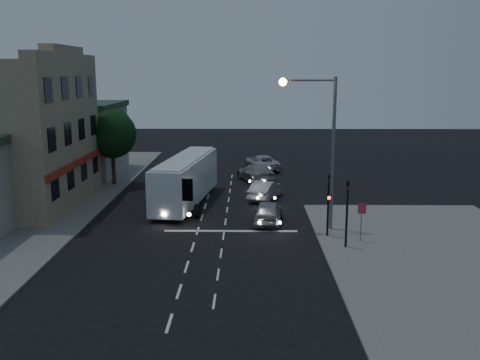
{
  "coord_description": "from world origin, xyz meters",
  "views": [
    {
      "loc": [
        2.94,
        -28.81,
        9.43
      ],
      "look_at": [
        2.49,
        6.58,
        2.2
      ],
      "focal_mm": 40.0,
      "sensor_mm": 36.0,
      "label": 1
    }
  ],
  "objects_px": {
    "car_sedan_b": "(257,173)",
    "car_sedan_c": "(262,162)",
    "car_suv": "(268,212)",
    "traffic_signal_side": "(347,205)",
    "traffic_signal_main": "(328,197)",
    "tour_bus": "(186,178)",
    "streetlight": "(322,136)",
    "street_tree": "(112,132)",
    "regulatory_sign": "(362,216)",
    "car_sedan_a": "(265,190)"
  },
  "relations": [
    {
      "from": "car_suv",
      "to": "traffic_signal_side",
      "type": "relative_size",
      "value": 1.02
    },
    {
      "from": "car_sedan_a",
      "to": "traffic_signal_side",
      "type": "height_order",
      "value": "traffic_signal_side"
    },
    {
      "from": "car_suv",
      "to": "car_sedan_c",
      "type": "bearing_deg",
      "value": -83.15
    },
    {
      "from": "car_sedan_a",
      "to": "car_sedan_c",
      "type": "relative_size",
      "value": 0.81
    },
    {
      "from": "tour_bus",
      "to": "street_tree",
      "type": "xyz_separation_m",
      "value": [
        -6.78,
        6.22,
        2.65
      ]
    },
    {
      "from": "car_suv",
      "to": "traffic_signal_main",
      "type": "xyz_separation_m",
      "value": [
        3.29,
        -3.02,
        1.71
      ]
    },
    {
      "from": "car_suv",
      "to": "traffic_signal_main",
      "type": "distance_m",
      "value": 4.78
    },
    {
      "from": "tour_bus",
      "to": "traffic_signal_side",
      "type": "bearing_deg",
      "value": -37.9
    },
    {
      "from": "car_sedan_b",
      "to": "streetlight",
      "type": "bearing_deg",
      "value": 84.33
    },
    {
      "from": "tour_bus",
      "to": "streetlight",
      "type": "distance_m",
      "value": 11.64
    },
    {
      "from": "tour_bus",
      "to": "traffic_signal_main",
      "type": "height_order",
      "value": "traffic_signal_main"
    },
    {
      "from": "car_sedan_a",
      "to": "car_sedan_b",
      "type": "xyz_separation_m",
      "value": [
        -0.54,
        6.35,
        0.08
      ]
    },
    {
      "from": "car_sedan_a",
      "to": "car_suv",
      "type": "bearing_deg",
      "value": 109.32
    },
    {
      "from": "car_sedan_c",
      "to": "streetlight",
      "type": "bearing_deg",
      "value": 84.17
    },
    {
      "from": "tour_bus",
      "to": "traffic_signal_main",
      "type": "xyz_separation_m",
      "value": [
        9.02,
        -8.03,
        0.57
      ]
    },
    {
      "from": "car_sedan_b",
      "to": "car_sedan_c",
      "type": "distance_m",
      "value": 5.76
    },
    {
      "from": "tour_bus",
      "to": "car_sedan_c",
      "type": "distance_m",
      "value": 14.72
    },
    {
      "from": "car_suv",
      "to": "car_sedan_b",
      "type": "height_order",
      "value": "car_sedan_b"
    },
    {
      "from": "car_sedan_b",
      "to": "traffic_signal_main",
      "type": "bearing_deg",
      "value": 84.01
    },
    {
      "from": "tour_bus",
      "to": "car_suv",
      "type": "height_order",
      "value": "tour_bus"
    },
    {
      "from": "car_sedan_b",
      "to": "street_tree",
      "type": "xyz_separation_m",
      "value": [
        -12.01,
        -1.52,
        3.71
      ]
    },
    {
      "from": "traffic_signal_main",
      "to": "street_tree",
      "type": "xyz_separation_m",
      "value": [
        -15.81,
        14.25,
        2.08
      ]
    },
    {
      "from": "car_suv",
      "to": "car_sedan_a",
      "type": "xyz_separation_m",
      "value": [
        0.02,
        6.39,
        -0.01
      ]
    },
    {
      "from": "streetlight",
      "to": "car_sedan_b",
      "type": "bearing_deg",
      "value": 103.88
    },
    {
      "from": "car_sedan_b",
      "to": "traffic_signal_main",
      "type": "xyz_separation_m",
      "value": [
        3.8,
        -15.76,
        1.64
      ]
    },
    {
      "from": "tour_bus",
      "to": "car_sedan_a",
      "type": "relative_size",
      "value": 2.66
    },
    {
      "from": "tour_bus",
      "to": "street_tree",
      "type": "relative_size",
      "value": 1.83
    },
    {
      "from": "car_sedan_b",
      "to": "traffic_signal_side",
      "type": "relative_size",
      "value": 1.32
    },
    {
      "from": "traffic_signal_side",
      "to": "regulatory_sign",
      "type": "height_order",
      "value": "traffic_signal_side"
    },
    {
      "from": "car_suv",
      "to": "traffic_signal_main",
      "type": "height_order",
      "value": "traffic_signal_main"
    },
    {
      "from": "car_sedan_a",
      "to": "regulatory_sign",
      "type": "relative_size",
      "value": 1.94
    },
    {
      "from": "car_sedan_c",
      "to": "streetlight",
      "type": "height_order",
      "value": "streetlight"
    },
    {
      "from": "car_sedan_a",
      "to": "tour_bus",
      "type": "bearing_deg",
      "value": 33.08
    },
    {
      "from": "car_suv",
      "to": "streetlight",
      "type": "distance_m",
      "value": 6.08
    },
    {
      "from": "tour_bus",
      "to": "streetlight",
      "type": "relative_size",
      "value": 1.26
    },
    {
      "from": "car_sedan_c",
      "to": "traffic_signal_main",
      "type": "relative_size",
      "value": 1.29
    },
    {
      "from": "car_suv",
      "to": "traffic_signal_side",
      "type": "distance_m",
      "value": 6.62
    },
    {
      "from": "car_suv",
      "to": "car_sedan_b",
      "type": "xyz_separation_m",
      "value": [
        -0.51,
        12.74,
        0.07
      ]
    },
    {
      "from": "car_sedan_b",
      "to": "car_sedan_c",
      "type": "xyz_separation_m",
      "value": [
        0.62,
        5.73,
        -0.05
      ]
    },
    {
      "from": "car_sedan_c",
      "to": "traffic_signal_main",
      "type": "bearing_deg",
      "value": 84.29
    },
    {
      "from": "car_sedan_b",
      "to": "street_tree",
      "type": "height_order",
      "value": "street_tree"
    },
    {
      "from": "street_tree",
      "to": "traffic_signal_main",
      "type": "bearing_deg",
      "value": -42.03
    },
    {
      "from": "regulatory_sign",
      "to": "streetlight",
      "type": "bearing_deg",
      "value": 128.75
    },
    {
      "from": "car_sedan_a",
      "to": "streetlight",
      "type": "xyz_separation_m",
      "value": [
        3.01,
        -7.99,
        5.03
      ]
    },
    {
      "from": "car_sedan_a",
      "to": "regulatory_sign",
      "type": "height_order",
      "value": "regulatory_sign"
    },
    {
      "from": "car_sedan_a",
      "to": "traffic_signal_main",
      "type": "distance_m",
      "value": 10.11
    },
    {
      "from": "regulatory_sign",
      "to": "streetlight",
      "type": "height_order",
      "value": "streetlight"
    },
    {
      "from": "traffic_signal_side",
      "to": "car_suv",
      "type": "bearing_deg",
      "value": 128.56
    },
    {
      "from": "streetlight",
      "to": "car_suv",
      "type": "bearing_deg",
      "value": 152.17
    },
    {
      "from": "traffic_signal_main",
      "to": "streetlight",
      "type": "relative_size",
      "value": 0.46
    }
  ]
}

